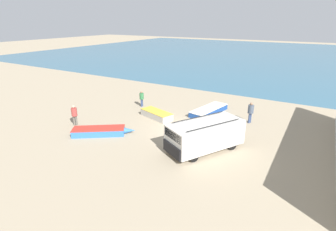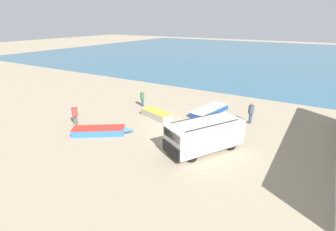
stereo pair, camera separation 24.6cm
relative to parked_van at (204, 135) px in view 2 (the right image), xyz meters
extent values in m
plane|color=gray|center=(-3.04, 2.45, -1.12)|extent=(200.00, 200.00, 0.00)
cube|color=#33607A|center=(-3.04, 54.45, -1.11)|extent=(120.00, 80.00, 0.01)
cube|color=beige|center=(0.01, 0.02, 0.02)|extent=(4.39, 5.60, 1.71)
cube|color=black|center=(-1.26, -2.30, -0.45)|extent=(1.78, 1.04, 0.77)
cube|color=#1E232D|center=(-1.22, -2.23, 0.52)|extent=(1.69, 0.96, 0.55)
cylinder|color=black|center=(0.07, -1.84, -0.78)|extent=(0.51, 0.69, 0.67)
cylinder|color=black|center=(-1.59, -0.93, -0.78)|extent=(0.51, 0.69, 0.67)
cylinder|color=black|center=(1.62, 0.98, -0.78)|extent=(0.51, 0.69, 0.67)
cylinder|color=black|center=(-0.04, 1.89, -0.78)|extent=(0.51, 0.69, 0.67)
cylinder|color=black|center=(0.75, -0.38, 0.99)|extent=(2.10, 3.77, 0.05)
cylinder|color=black|center=(-0.72, 0.43, 0.99)|extent=(2.10, 3.77, 0.05)
cube|color=navy|center=(-2.58, 7.03, -0.87)|extent=(2.26, 4.64, 0.49)
cone|color=navy|center=(-2.08, 9.70, -0.87)|extent=(0.64, 1.05, 0.46)
cube|color=silver|center=(-2.58, 7.03, -0.69)|extent=(1.36, 0.45, 0.05)
cube|color=silver|center=(-2.58, 7.03, -0.61)|extent=(2.28, 4.69, 0.04)
cube|color=#2D66AD|center=(-8.01, -1.89, -0.87)|extent=(3.91, 3.30, 0.50)
cone|color=#2D66AD|center=(-6.07, -0.51, -0.87)|extent=(0.97, 0.88, 0.47)
cube|color=#B22D23|center=(-8.01, -1.89, -0.68)|extent=(0.84, 1.07, 0.05)
cube|color=#B22D23|center=(-8.01, -1.89, -0.60)|extent=(3.95, 3.33, 0.04)
cube|color=#ADA89E|center=(-6.20, 3.50, -0.83)|extent=(3.37, 2.10, 0.57)
cone|color=#ADA89E|center=(-8.03, 4.07, -0.83)|extent=(0.82, 0.72, 0.54)
cube|color=gold|center=(-6.20, 3.50, -0.61)|extent=(0.52, 1.13, 0.05)
cube|color=gold|center=(-6.20, 3.50, -0.53)|extent=(3.40, 2.12, 0.04)
cylinder|color=navy|center=(-9.25, 5.37, -0.73)|extent=(0.15, 0.15, 0.78)
cylinder|color=navy|center=(-9.26, 5.53, -0.73)|extent=(0.15, 0.15, 0.78)
cylinder|color=#2D6B3D|center=(-9.26, 5.45, -0.03)|extent=(0.42, 0.42, 0.62)
sphere|color=#8C664C|center=(-9.26, 5.45, 0.39)|extent=(0.21, 0.21, 0.21)
cylinder|color=navy|center=(1.35, 6.46, -0.67)|extent=(0.17, 0.17, 0.89)
cylinder|color=navy|center=(1.40, 6.64, -0.67)|extent=(0.17, 0.17, 0.89)
cylinder|color=#424C5B|center=(1.38, 6.55, 0.12)|extent=(0.48, 0.48, 0.70)
sphere|color=#8C664C|center=(1.38, 6.55, 0.59)|extent=(0.24, 0.24, 0.24)
cylinder|color=#5B564C|center=(-11.11, -1.59, -0.69)|extent=(0.16, 0.16, 0.86)
cylinder|color=#5B564C|center=(-10.98, -1.46, -0.69)|extent=(0.16, 0.16, 0.86)
cylinder|color=#993833|center=(-11.04, -1.52, 0.08)|extent=(0.46, 0.46, 0.68)
sphere|color=tan|center=(-11.04, -1.52, 0.54)|extent=(0.23, 0.23, 0.23)
camera|label=1|loc=(6.07, -15.08, 7.30)|focal=28.00mm
camera|label=2|loc=(6.28, -14.95, 7.30)|focal=28.00mm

